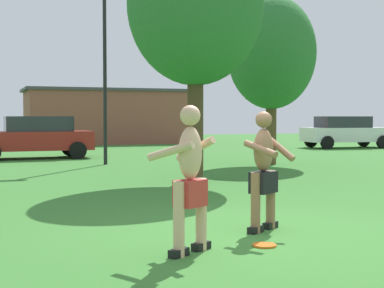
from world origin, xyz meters
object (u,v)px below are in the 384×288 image
(frisbee, at_px, (264,245))
(lamp_post, at_px, (105,53))
(player_near, at_px, (190,175))
(tree_left_field, at_px, (195,5))
(car_red_near_post, at_px, (34,136))
(tree_right_field, at_px, (271,53))
(car_white_mid_lot, at_px, (345,131))
(player_in_black, at_px, (264,168))

(frisbee, distance_m, lamp_post, 13.03)
(player_near, bearing_deg, tree_left_field, 68.79)
(car_red_near_post, xyz_separation_m, tree_right_field, (7.06, -5.43, 2.82))
(tree_right_field, bearing_deg, player_near, -122.33)
(lamp_post, bearing_deg, player_near, -97.51)
(tree_left_field, bearing_deg, player_near, -111.21)
(car_white_mid_lot, distance_m, tree_right_field, 11.56)
(player_near, bearing_deg, car_red_near_post, 90.97)
(tree_left_field, distance_m, tree_right_field, 5.61)
(player_near, bearing_deg, tree_right_field, 57.67)
(frisbee, height_order, tree_left_field, tree_left_field)
(player_in_black, distance_m, frisbee, 1.28)
(car_white_mid_lot, bearing_deg, player_in_black, -128.06)
(car_red_near_post, height_order, tree_left_field, tree_left_field)
(car_red_near_post, bearing_deg, player_in_black, -83.75)
(car_red_near_post, distance_m, tree_right_field, 9.34)
(player_in_black, distance_m, car_white_mid_lot, 22.14)
(frisbee, relative_size, tree_left_field, 0.05)
(tree_left_field, bearing_deg, lamp_post, 100.59)
(lamp_post, bearing_deg, tree_right_field, -19.26)
(tree_right_field, bearing_deg, player_in_black, -118.66)
(tree_right_field, bearing_deg, car_white_mid_lot, 42.53)
(player_near, height_order, tree_right_field, tree_right_field)
(player_near, xyz_separation_m, player_in_black, (1.40, 0.87, -0.03))
(car_white_mid_lot, xyz_separation_m, lamp_post, (-13.40, -5.78, 2.80))
(player_near, relative_size, tree_right_field, 0.31)
(player_in_black, bearing_deg, lamp_post, 88.77)
(frisbee, relative_size, tree_right_field, 0.05)
(player_in_black, relative_size, car_white_mid_lot, 0.37)
(frisbee, relative_size, car_white_mid_lot, 0.07)
(frisbee, bearing_deg, car_red_near_post, 94.40)
(tree_left_field, xyz_separation_m, tree_right_field, (4.09, 3.78, -0.61))
(player_near, height_order, lamp_post, lamp_post)
(car_white_mid_lot, height_order, tree_left_field, tree_left_field)
(frisbee, height_order, tree_right_field, tree_right_field)
(car_white_mid_lot, bearing_deg, tree_left_field, -137.40)
(player_near, relative_size, car_red_near_post, 0.39)
(frisbee, xyz_separation_m, tree_left_field, (1.72, 6.93, 4.23))
(car_white_mid_lot, bearing_deg, lamp_post, -156.66)
(lamp_post, relative_size, tree_left_field, 0.95)
(car_white_mid_lot, xyz_separation_m, tree_left_field, (-12.36, -11.36, 3.42))
(player_in_black, relative_size, frisbee, 5.60)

